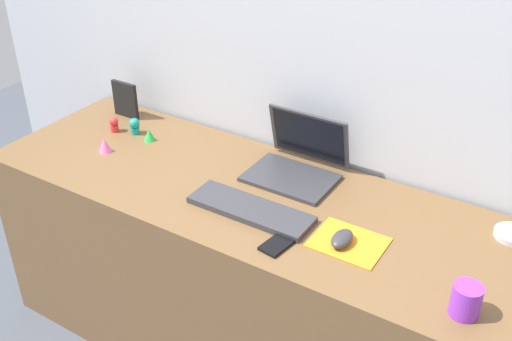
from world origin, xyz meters
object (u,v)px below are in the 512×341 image
Objects in this scene: cell_phone at (280,243)px; toy_figurine_red at (114,124)px; keyboard at (251,209)px; mouse at (342,239)px; toy_figurine_green at (149,135)px; toy_figurine_teal at (135,126)px; coffee_mug at (466,300)px; picture_frame at (125,100)px; laptop at (299,159)px; toy_figurine_pink at (105,145)px.

toy_figurine_red is at bearing 171.16° from cell_phone.
keyboard is 0.32m from mouse.
mouse is 0.18m from cell_phone.
keyboard is 0.62m from toy_figurine_green.
toy_figurine_teal is at bearing 170.39° from toy_figurine_green.
toy_figurine_red is (-1.45, 0.28, -0.01)m from coffee_mug.
coffee_mug is at bearing -13.98° from mouse.
cell_phone is 0.81m from toy_figurine_green.
picture_frame is 2.31× the size of toy_figurine_teal.
toy_figurine_red is at bearing -175.23° from toy_figurine_green.
laptop is 5.00× the size of toy_figurine_red.
keyboard is 8.36× the size of toy_figurine_green.
toy_figurine_teal is 1.33× the size of toy_figurine_green.
mouse is at bearing -9.78° from toy_figurine_red.
keyboard reaches higher than cell_phone.
toy_figurine_pink is (-1.37, 0.14, -0.02)m from coffee_mug.
coffee_mug is at bearing -29.45° from laptop.
mouse is 0.39m from coffee_mug.
laptop is at bearing 8.85° from toy_figurine_green.
coffee_mug reaches higher than mouse.
picture_frame is 1.56m from coffee_mug.
laptop is 4.62× the size of toy_figurine_teal.
toy_figurine_green is at bearing -9.61° from toy_figurine_teal.
toy_figurine_teal is 1.08× the size of toy_figurine_red.
toy_figurine_teal is (-1.37, 0.31, -0.01)m from coffee_mug.
toy_figurine_green is (-0.75, 0.29, 0.02)m from cell_phone.
mouse is at bearing 0.30° from keyboard.
toy_figurine_teal reaches higher than mouse.
toy_figurine_green is at bearing 166.73° from cell_phone.
toy_figurine_pink is 0.83× the size of toy_figurine_teal.
picture_frame is at bearing 158.77° from keyboard.
cell_phone is at bearing -30.07° from keyboard.
coffee_mug is 1.41m from toy_figurine_teal.
laptop is 0.73m from toy_figurine_pink.
toy_figurine_green is (-0.59, 0.20, 0.01)m from keyboard.
keyboard is at bearing 172.38° from coffee_mug.
toy_figurine_green is (0.08, 0.15, -0.00)m from toy_figurine_pink.
cell_phone is (0.16, -0.09, -0.01)m from keyboard.
keyboard is at bearing -17.67° from toy_figurine_teal.
toy_figurine_teal is at bearing -36.43° from picture_frame.
picture_frame reaches higher than cell_phone.
picture_frame reaches higher than mouse.
laptop is 0.42m from mouse.
coffee_mug is at bearing -12.66° from toy_figurine_teal.
toy_figurine_green is at bearing 62.30° from toy_figurine_pink.
picture_frame reaches higher than keyboard.
mouse is at bearing -12.15° from toy_figurine_teal.
laptop is 2.34× the size of cell_phone.
picture_frame is at bearing 164.45° from mouse.
coffee_mug is 1.37m from toy_figurine_pink.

